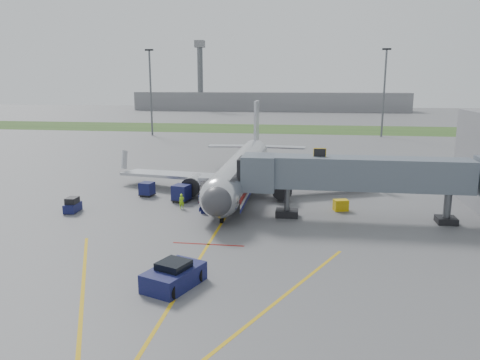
# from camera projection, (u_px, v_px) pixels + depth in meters

# --- Properties ---
(ground) EXTENTS (400.00, 400.00, 0.00)m
(ground) POSITION_uv_depth(u_px,v_px,m) (218.00, 229.00, 42.35)
(ground) COLOR #565659
(ground) RESTS_ON ground
(grass_strip) EXTENTS (300.00, 25.00, 0.01)m
(grass_strip) POSITION_uv_depth(u_px,v_px,m) (280.00, 129.00, 129.41)
(grass_strip) COLOR #2D4C1E
(grass_strip) RESTS_ON ground
(apron_markings) EXTENTS (21.52, 50.00, 0.01)m
(apron_markings) POSITION_uv_depth(u_px,v_px,m) (199.00, 260.00, 35.19)
(apron_markings) COLOR gold
(apron_markings) RESTS_ON ground
(airliner) EXTENTS (32.10, 35.67, 10.25)m
(airliner) POSITION_uv_depth(u_px,v_px,m) (242.00, 170.00, 56.55)
(airliner) COLOR silver
(airliner) RESTS_ON ground
(jet_bridge) EXTENTS (25.30, 4.00, 6.90)m
(jet_bridge) POSITION_uv_depth(u_px,v_px,m) (360.00, 174.00, 44.41)
(jet_bridge) COLOR slate
(jet_bridge) RESTS_ON ground
(light_mast_left) EXTENTS (2.00, 0.44, 20.40)m
(light_mast_left) POSITION_uv_depth(u_px,v_px,m) (151.00, 91.00, 112.10)
(light_mast_left) COLOR #595B60
(light_mast_left) RESTS_ON ground
(light_mast_right) EXTENTS (2.00, 0.44, 20.40)m
(light_mast_right) POSITION_uv_depth(u_px,v_px,m) (384.00, 91.00, 109.06)
(light_mast_right) COLOR #595B60
(light_mast_right) RESTS_ON ground
(distant_terminal) EXTENTS (120.00, 14.00, 8.00)m
(distant_terminal) POSITION_uv_depth(u_px,v_px,m) (269.00, 101.00, 207.38)
(distant_terminal) COLOR slate
(distant_terminal) RESTS_ON ground
(control_tower) EXTENTS (4.00, 4.00, 30.00)m
(control_tower) POSITION_uv_depth(u_px,v_px,m) (200.00, 70.00, 204.05)
(control_tower) COLOR #595B60
(control_tower) RESTS_ON ground
(pushback_tug) EXTENTS (3.82, 4.74, 1.71)m
(pushback_tug) POSITION_uv_depth(u_px,v_px,m) (174.00, 276.00, 30.56)
(pushback_tug) COLOR #0D173B
(pushback_tug) RESTS_ON ground
(baggage_tug) EXTENTS (1.25, 2.24, 1.53)m
(baggage_tug) POSITION_uv_depth(u_px,v_px,m) (73.00, 206.00, 47.82)
(baggage_tug) COLOR #0D173B
(baggage_tug) RESTS_ON ground
(baggage_cart_a) EXTENTS (2.11, 2.11, 1.89)m
(baggage_cart_a) POSITION_uv_depth(u_px,v_px,m) (181.00, 193.00, 51.87)
(baggage_cart_a) COLOR #0D173B
(baggage_cart_a) RESTS_ON ground
(baggage_cart_b) EXTENTS (1.75, 1.75, 1.61)m
(baggage_cart_b) POSITION_uv_depth(u_px,v_px,m) (147.00, 189.00, 54.42)
(baggage_cart_b) COLOR #0D173B
(baggage_cart_b) RESTS_ON ground
(baggage_cart_c) EXTENTS (1.56, 1.56, 1.61)m
(baggage_cart_c) POSITION_uv_depth(u_px,v_px,m) (209.00, 193.00, 52.32)
(baggage_cart_c) COLOR #0D173B
(baggage_cart_c) RESTS_ON ground
(belt_loader) EXTENTS (2.60, 4.86, 2.29)m
(belt_loader) POSITION_uv_depth(u_px,v_px,m) (207.00, 203.00, 49.24)
(belt_loader) COLOR #0D173B
(belt_loader) RESTS_ON ground
(ground_power_cart) EXTENTS (1.66, 1.33, 1.15)m
(ground_power_cart) POSITION_uv_depth(u_px,v_px,m) (341.00, 205.00, 48.34)
(ground_power_cart) COLOR #E6B80D
(ground_power_cart) RESTS_ON ground
(ramp_worker) EXTENTS (0.69, 0.60, 1.59)m
(ramp_worker) POSITION_uv_depth(u_px,v_px,m) (182.00, 201.00, 49.01)
(ramp_worker) COLOR #91D719
(ramp_worker) RESTS_ON ground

